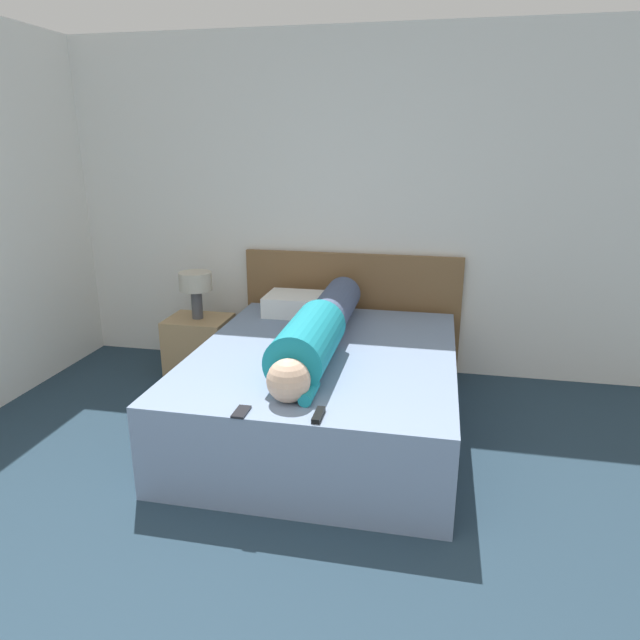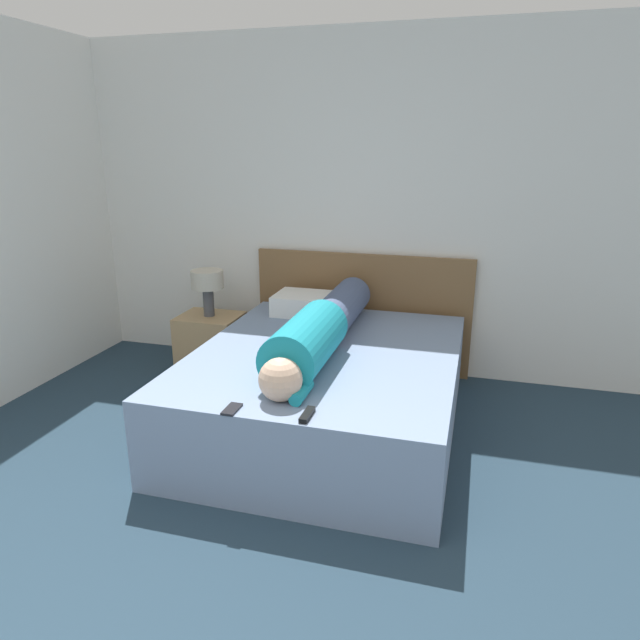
% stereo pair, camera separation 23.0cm
% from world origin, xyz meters
% --- Properties ---
extents(wall_back, '(5.36, 0.06, 2.60)m').
position_xyz_m(wall_back, '(0.00, 3.82, 1.30)').
color(wall_back, white).
rests_on(wall_back, ground_plane).
extents(bed, '(1.62, 1.98, 0.53)m').
position_xyz_m(bed, '(0.22, 2.66, 0.27)').
color(bed, '#7589A8').
rests_on(bed, ground_plane).
extents(headboard, '(1.74, 0.04, 0.95)m').
position_xyz_m(headboard, '(0.22, 3.75, 0.48)').
color(headboard, brown).
rests_on(headboard, ground_plane).
extents(nightstand, '(0.48, 0.40, 0.46)m').
position_xyz_m(nightstand, '(-0.94, 3.37, 0.23)').
color(nightstand, tan).
rests_on(nightstand, ground_plane).
extents(table_lamp, '(0.25, 0.25, 0.37)m').
position_xyz_m(table_lamp, '(-0.94, 3.37, 0.74)').
color(table_lamp, '#4C4C51').
rests_on(table_lamp, nightstand).
extents(person_lying, '(0.32, 1.80, 0.32)m').
position_xyz_m(person_lying, '(0.19, 2.65, 0.68)').
color(person_lying, '#DBB293').
rests_on(person_lying, bed).
extents(pillow_near_headboard, '(0.51, 0.37, 0.15)m').
position_xyz_m(pillow_near_headboard, '(-0.12, 3.42, 0.61)').
color(pillow_near_headboard, white).
rests_on(pillow_near_headboard, bed).
extents(tv_remote, '(0.04, 0.15, 0.02)m').
position_xyz_m(tv_remote, '(0.37, 1.77, 0.55)').
color(tv_remote, black).
rests_on(tv_remote, bed).
extents(cell_phone, '(0.06, 0.13, 0.01)m').
position_xyz_m(cell_phone, '(-0.01, 1.74, 0.54)').
color(cell_phone, black).
rests_on(cell_phone, bed).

